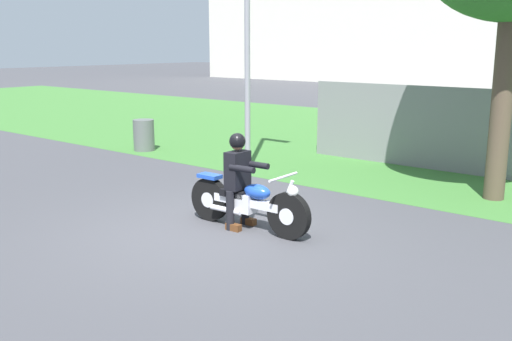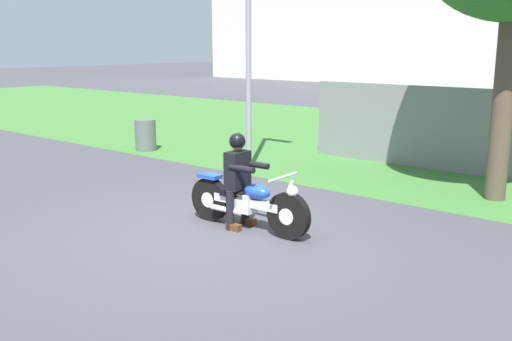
{
  "view_description": "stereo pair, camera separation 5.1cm",
  "coord_description": "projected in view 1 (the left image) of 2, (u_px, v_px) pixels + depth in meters",
  "views": [
    {
      "loc": [
        5.54,
        -5.75,
        2.66
      ],
      "look_at": [
        0.3,
        0.69,
        0.85
      ],
      "focal_mm": 40.51,
      "sensor_mm": 36.0,
      "label": 1
    },
    {
      "loc": [
        5.58,
        -5.72,
        2.66
      ],
      "look_at": [
        0.3,
        0.69,
        0.85
      ],
      "focal_mm": 40.51,
      "sensor_mm": 36.0,
      "label": 2
    }
  ],
  "objects": [
    {
      "name": "trash_can",
      "position": [
        144.0,
        135.0,
        14.77
      ],
      "size": [
        0.53,
        0.53,
        0.8
      ],
      "primitive_type": "cylinder",
      "color": "#595E5B",
      "rests_on": "ground"
    },
    {
      "name": "grass_verge",
      "position": [
        450.0,
        147.0,
        15.32
      ],
      "size": [
        60.0,
        12.0,
        0.01
      ],
      "primitive_type": "cube",
      "color": "#3D7533",
      "rests_on": "ground"
    },
    {
      "name": "motorcycle_lead",
      "position": [
        248.0,
        203.0,
        8.44
      ],
      "size": [
        2.14,
        0.66,
        0.89
      ],
      "rotation": [
        0.0,
        0.0,
        0.04
      ],
      "color": "black",
      "rests_on": "ground"
    },
    {
      "name": "ground",
      "position": [
        210.0,
        233.0,
        8.34
      ],
      "size": [
        120.0,
        120.0,
        0.0
      ],
      "primitive_type": "plane",
      "color": "#424247"
    },
    {
      "name": "fence_segment",
      "position": [
        459.0,
        131.0,
        12.09
      ],
      "size": [
        7.0,
        0.06,
        1.8
      ],
      "primitive_type": "cube",
      "color": "slate",
      "rests_on": "ground"
    },
    {
      "name": "rider_lead",
      "position": [
        239.0,
        173.0,
        8.45
      ],
      "size": [
        0.56,
        0.48,
        1.42
      ],
      "rotation": [
        0.0,
        0.0,
        0.04
      ],
      "color": "black",
      "rests_on": "ground"
    }
  ]
}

